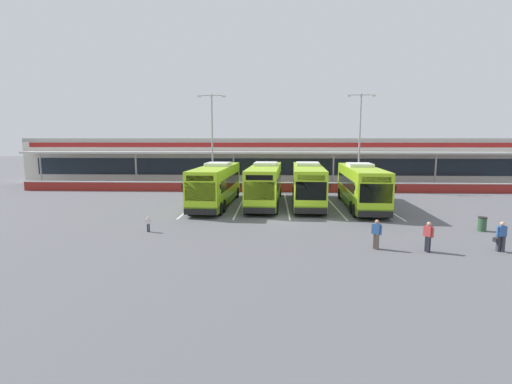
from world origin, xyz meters
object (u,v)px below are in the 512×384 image
object	(u,v)px
coach_bus_centre	(308,185)
pedestrian_near_bin	(428,236)
coach_bus_left_centre	(265,185)
pedestrian_with_handbag	(501,236)
coach_bus_right_centre	(361,187)
pedestrian_in_dark_coat	(377,233)
pedestrian_child	(148,224)
lamp_post_centre	(360,136)
coach_bus_leftmost	(216,185)
lamp_post_west	(212,136)
litter_bin	(482,224)

from	to	relation	value
coach_bus_centre	pedestrian_near_bin	world-z (taller)	coach_bus_centre
coach_bus_left_centre	pedestrian_near_bin	world-z (taller)	coach_bus_left_centre
pedestrian_with_handbag	coach_bus_centre	bearing A→B (deg)	121.98
coach_bus_right_centre	pedestrian_with_handbag	xyz separation A→B (m)	(4.36, -13.15, -0.93)
pedestrian_near_bin	pedestrian_in_dark_coat	bearing A→B (deg)	171.07
pedestrian_child	lamp_post_centre	size ratio (longest dim) A/B	0.09
coach_bus_leftmost	lamp_post_west	distance (m)	11.60
coach_bus_leftmost	lamp_post_centre	world-z (taller)	lamp_post_centre
pedestrian_with_handbag	lamp_post_centre	size ratio (longest dim) A/B	0.15
pedestrian_with_handbag	pedestrian_near_bin	xyz separation A→B (m)	(-3.86, -0.22, 0.02)
pedestrian_child	litter_bin	world-z (taller)	pedestrian_child
pedestrian_in_dark_coat	lamp_post_west	xyz separation A→B (m)	(-12.67, 23.80, 5.42)
coach_bus_left_centre	lamp_post_west	distance (m)	12.53
coach_bus_leftmost	coach_bus_right_centre	distance (m)	12.77
pedestrian_with_handbag	litter_bin	size ratio (longest dim) A/B	1.74
pedestrian_in_dark_coat	coach_bus_centre	bearing A→B (deg)	99.88
coach_bus_centre	litter_bin	distance (m)	14.25
pedestrian_child	pedestrian_in_dark_coat	bearing A→B (deg)	-13.30
lamp_post_west	lamp_post_centre	size ratio (longest dim) A/B	1.00
pedestrian_in_dark_coat	lamp_post_centre	size ratio (longest dim) A/B	0.15
coach_bus_centre	pedestrian_near_bin	distance (m)	15.32
coach_bus_leftmost	coach_bus_centre	size ratio (longest dim) A/B	1.00
coach_bus_right_centre	lamp_post_west	world-z (taller)	lamp_post_west
lamp_post_west	coach_bus_centre	bearing A→B (deg)	-43.67
pedestrian_with_handbag	pedestrian_child	xyz separation A→B (m)	(-20.03, 3.40, -0.32)
coach_bus_centre	lamp_post_centre	bearing A→B (deg)	55.85
coach_bus_leftmost	coach_bus_centre	distance (m)	8.27
pedestrian_with_handbag	pedestrian_child	bearing A→B (deg)	170.36
pedestrian_in_dark_coat	coach_bus_leftmost	bearing A→B (deg)	128.80
coach_bus_right_centre	pedestrian_in_dark_coat	distance (m)	13.15
pedestrian_with_handbag	litter_bin	bearing A→B (deg)	71.71
pedestrian_near_bin	coach_bus_right_centre	bearing A→B (deg)	92.14
coach_bus_right_centre	pedestrian_with_handbag	size ratio (longest dim) A/B	7.57
lamp_post_centre	coach_bus_left_centre	bearing A→B (deg)	-136.72
coach_bus_centre	pedestrian_near_bin	bearing A→B (deg)	-70.81
coach_bus_centre	pedestrian_child	world-z (taller)	coach_bus_centre
coach_bus_left_centre	litter_bin	size ratio (longest dim) A/B	13.18
pedestrian_in_dark_coat	lamp_post_centre	xyz separation A→B (m)	(4.29, 23.97, 5.42)
coach_bus_right_centre	pedestrian_in_dark_coat	xyz separation A→B (m)	(-2.08, -12.96, -0.91)
coach_bus_left_centre	lamp_post_centre	size ratio (longest dim) A/B	1.11
coach_bus_centre	lamp_post_west	distance (m)	14.83
coach_bus_left_centre	coach_bus_right_centre	distance (m)	8.47
pedestrian_with_handbag	pedestrian_near_bin	size ratio (longest dim) A/B	1.00
pedestrian_child	pedestrian_near_bin	world-z (taller)	pedestrian_near_bin
coach_bus_centre	pedestrian_near_bin	size ratio (longest dim) A/B	7.57
pedestrian_near_bin	litter_bin	distance (m)	7.21
coach_bus_leftmost	coach_bus_left_centre	size ratio (longest dim) A/B	1.00
coach_bus_right_centre	pedestrian_child	bearing A→B (deg)	-148.13
pedestrian_with_handbag	lamp_post_centre	xyz separation A→B (m)	(-2.15, 24.16, 5.43)
pedestrian_with_handbag	lamp_post_west	size ratio (longest dim) A/B	0.15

